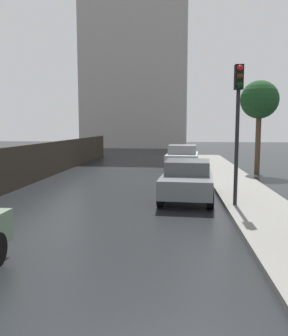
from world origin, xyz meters
TOP-DOWN VIEW (x-y plane):
  - car_grey_mid_road at (2.83, 11.16)m, footprint 2.06×3.93m
  - car_silver_far_ahead at (2.80, 20.25)m, footprint 2.14×4.01m
  - traffic_light at (4.31, 9.80)m, footprint 0.26×0.39m
  - street_tree_mid at (6.93, 18.61)m, footprint 2.07×2.07m
  - distant_tower at (-2.88, 44.36)m, footprint 13.35×7.81m

SIDE VIEW (x-z plane):
  - car_grey_mid_road at x=2.83m, z-range 0.03..1.44m
  - car_silver_far_ahead at x=2.80m, z-range 0.01..1.52m
  - traffic_light at x=4.31m, z-range 0.98..5.35m
  - street_tree_mid at x=6.93m, z-range 1.46..6.60m
  - distant_tower at x=-2.88m, z-range 0.00..32.76m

